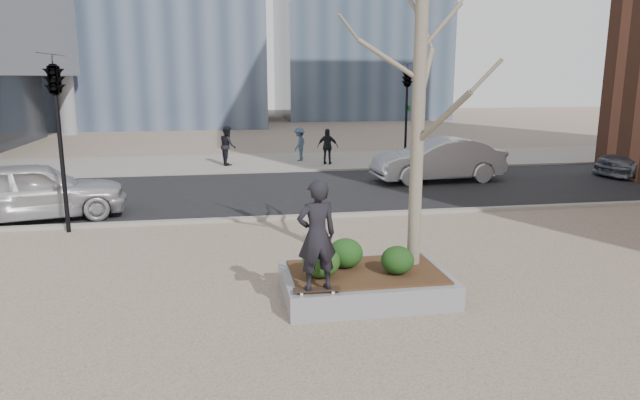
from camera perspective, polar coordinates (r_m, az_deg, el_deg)
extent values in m
plane|color=gray|center=(10.46, -0.86, -9.94)|extent=(120.00, 120.00, 0.00)
cube|color=black|center=(20.01, -5.29, 0.85)|extent=(60.00, 8.00, 0.02)
cube|color=gray|center=(26.90, -6.48, 3.76)|extent=(60.00, 6.00, 0.02)
cube|color=gray|center=(10.56, 4.56, -8.43)|extent=(3.00, 2.00, 0.45)
cube|color=#382314|center=(10.48, 4.59, -7.18)|extent=(2.70, 1.70, 0.04)
ellipsoid|color=#163E13|center=(10.04, 0.11, -6.17)|extent=(0.67, 0.67, 0.57)
ellipsoid|color=#163510|center=(10.56, 2.58, -5.32)|extent=(0.64, 0.64, 0.54)
ellipsoid|color=#143C13|center=(10.32, 7.75, -5.98)|extent=(0.59, 0.59, 0.50)
imported|color=black|center=(9.21, -0.33, -3.56)|extent=(0.73, 0.55, 1.83)
imported|color=#BAB9BE|center=(17.74, -26.65, 0.85)|extent=(5.13, 2.96, 1.64)
imported|color=#A7AAAF|center=(22.23, 11.72, 3.95)|extent=(5.06, 2.02, 1.64)
imported|color=black|center=(26.14, -9.20, 5.40)|extent=(0.77, 0.93, 1.76)
imported|color=#394E66|center=(27.10, -2.06, 5.61)|extent=(0.99, 1.18, 1.58)
imported|color=black|center=(26.00, 0.77, 5.37)|extent=(1.02, 0.67, 1.62)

